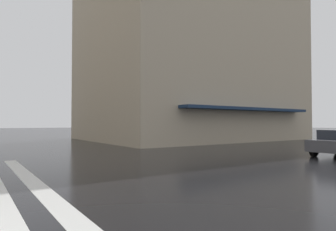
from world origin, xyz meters
The scene contains 1 object.
haussmann_block_corner centered at (20.67, -21.48, 10.74)m, with size 17.55×21.51×21.95m.
Camera 1 is at (-5.06, -1.05, 1.77)m, focal length 31.19 mm.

